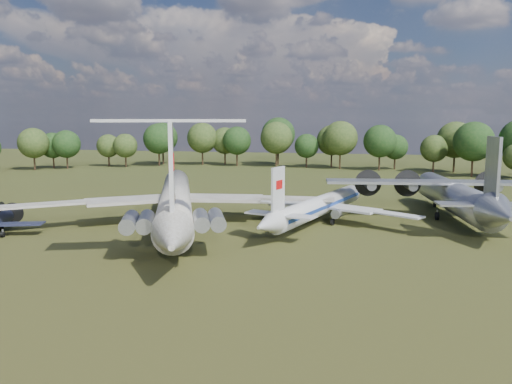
% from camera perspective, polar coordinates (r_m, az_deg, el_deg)
% --- Properties ---
extents(ground, '(300.00, 300.00, 0.00)m').
position_cam_1_polar(ground, '(70.04, -9.73, -3.55)').
color(ground, '#253D14').
rests_on(ground, ground).
extents(il62_airliner, '(61.29, 68.79, 5.58)m').
position_cam_1_polar(il62_airliner, '(67.65, -9.19, -1.55)').
color(il62_airliner, '#B9B9B5').
rests_on(il62_airliner, ground).
extents(tu104_jet, '(37.56, 43.88, 3.75)m').
position_cam_1_polar(tu104_jet, '(69.67, 7.30, -1.99)').
color(tu104_jet, silver).
rests_on(tu104_jet, ground).
extents(an12_transport, '(41.58, 45.23, 5.35)m').
position_cam_1_polar(an12_transport, '(77.11, 21.70, -0.92)').
color(an12_transport, '#A5A8AD').
rests_on(an12_transport, ground).
extents(person_on_il62, '(0.62, 0.45, 1.57)m').
position_cam_1_polar(person_on_il62, '(51.67, -9.48, -0.57)').
color(person_on_il62, '#98764D').
rests_on(person_on_il62, il62_airliner).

